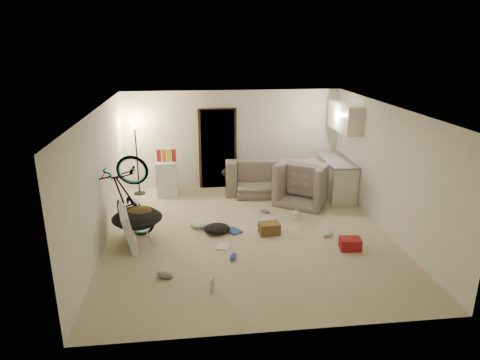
{
  "coord_description": "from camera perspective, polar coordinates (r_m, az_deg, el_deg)",
  "views": [
    {
      "loc": [
        -1.06,
        -7.67,
        3.68
      ],
      "look_at": [
        -0.1,
        0.6,
        0.95
      ],
      "focal_mm": 32.0,
      "sensor_mm": 36.0,
      "label": 1
    }
  ],
  "objects": [
    {
      "name": "snack_box_2",
      "position": [
        10.58,
        -9.46,
        3.26
      ],
      "size": [
        0.1,
        0.08,
        0.3
      ],
      "primitive_type": "cube",
      "rotation": [
        0.0,
        0.0,
        0.06
      ],
      "color": "gold",
      "rests_on": "mini_fridge"
    },
    {
      "name": "snack_box_0",
      "position": [
        10.59,
        -10.76,
        3.21
      ],
      "size": [
        0.11,
        0.08,
        0.3
      ],
      "primitive_type": "cube",
      "rotation": [
        0.0,
        0.0,
        0.11
      ],
      "color": "maroon",
      "rests_on": "mini_fridge"
    },
    {
      "name": "wall_right",
      "position": [
        8.91,
        19.08,
        1.33
      ],
      "size": [
        0.02,
        6.0,
        2.5
      ],
      "primitive_type": "cube",
      "color": "white",
      "rests_on": "floor"
    },
    {
      "name": "book_white",
      "position": [
        8.07,
        -2.21,
        -8.84
      ],
      "size": [
        0.28,
        0.33,
        0.03
      ],
      "primitive_type": "cube",
      "rotation": [
        0.0,
        0.0,
        -0.29
      ],
      "color": "silver",
      "rests_on": "floor"
    },
    {
      "name": "kitchen_uppers",
      "position": [
        10.47,
        13.85,
        8.15
      ],
      "size": [
        0.38,
        1.4,
        0.65
      ],
      "primitive_type": "cube",
      "color": "silver",
      "rests_on": "wall_right"
    },
    {
      "name": "armchair",
      "position": [
        10.29,
        8.84,
        -0.79
      ],
      "size": [
        1.51,
        1.47,
        0.74
      ],
      "primitive_type": "imported",
      "rotation": [
        0.0,
        0.0,
        2.54
      ],
      "color": "#3A423A",
      "rests_on": "floor"
    },
    {
      "name": "book_asset",
      "position": [
        6.73,
        -3.88,
        -14.93
      ],
      "size": [
        0.27,
        0.24,
        0.02
      ],
      "primitive_type": "imported",
      "rotation": [
        0.0,
        0.0,
        1.21
      ],
      "color": "maroon",
      "rests_on": "floor"
    },
    {
      "name": "shoe_3",
      "position": [
        7.19,
        -9.99,
        -12.41
      ],
      "size": [
        0.32,
        0.24,
        0.11
      ],
      "primitive_type": "ellipsoid",
      "rotation": [
        0.0,
        0.0,
        -0.47
      ],
      "color": "slate",
      "rests_on": "floor"
    },
    {
      "name": "wall_back",
      "position": [
        11.0,
        -0.94,
        5.42
      ],
      "size": [
        5.5,
        0.02,
        2.5
      ],
      "primitive_type": "cube",
      "color": "white",
      "rests_on": "floor"
    },
    {
      "name": "drink_case_b",
      "position": [
        8.2,
        14.48,
        -8.24
      ],
      "size": [
        0.41,
        0.32,
        0.22
      ],
      "primitive_type": "cube",
      "rotation": [
        0.0,
        0.0,
        -0.11
      ],
      "color": "maroon",
      "rests_on": "floor"
    },
    {
      "name": "sofa",
      "position": [
        10.83,
        4.04,
        0.12
      ],
      "size": [
        2.3,
        1.01,
        0.66
      ],
      "primitive_type": "imported",
      "rotation": [
        0.0,
        0.0,
        3.08
      ],
      "color": "#3A423A",
      "rests_on": "floor"
    },
    {
      "name": "snack_box_1",
      "position": [
        10.58,
        -10.11,
        3.23
      ],
      "size": [
        0.1,
        0.08,
        0.3
      ],
      "primitive_type": "cube",
      "rotation": [
        0.0,
        0.0,
        -0.07
      ],
      "color": "#C96619",
      "rests_on": "mini_fridge"
    },
    {
      "name": "shoe_1",
      "position": [
        9.57,
        3.36,
        -4.16
      ],
      "size": [
        0.25,
        0.24,
        0.09
      ],
      "primitive_type": "ellipsoid",
      "rotation": [
        0.0,
        0.0,
        -0.72
      ],
      "color": "slate",
      "rests_on": "floor"
    },
    {
      "name": "clothes_lump_b",
      "position": [
        11.03,
        4.48,
        -1.01
      ],
      "size": [
        0.49,
        0.46,
        0.13
      ],
      "primitive_type": "ellipsoid",
      "rotation": [
        0.0,
        0.0,
        0.26
      ],
      "color": "black",
      "rests_on": "floor"
    },
    {
      "name": "wall_left",
      "position": [
        8.22,
        -18.24,
        0.05
      ],
      "size": [
        0.02,
        6.0,
        2.5
      ],
      "primitive_type": "cube",
      "color": "white",
      "rests_on": "floor"
    },
    {
      "name": "shoe_2",
      "position": [
        7.64,
        -0.92,
        -10.18
      ],
      "size": [
        0.19,
        0.28,
        0.1
      ],
      "primitive_type": "ellipsoid",
      "rotation": [
        0.0,
        0.0,
        1.19
      ],
      "color": "#2A439A",
      "rests_on": "floor"
    },
    {
      "name": "book_blue",
      "position": [
        8.67,
        -0.84,
        -6.8
      ],
      "size": [
        0.37,
        0.39,
        0.03
      ],
      "primitive_type": "cube",
      "rotation": [
        0.0,
        0.0,
        0.6
      ],
      "color": "#2A439A",
      "rests_on": "floor"
    },
    {
      "name": "door_trim",
      "position": [
        10.96,
        -2.98,
        4.11
      ],
      "size": [
        0.97,
        0.04,
        2.1
      ],
      "primitive_type": "cube",
      "color": "#332011",
      "rests_on": "floor"
    },
    {
      "name": "drink_case_a",
      "position": [
        8.56,
        3.93,
        -6.46
      ],
      "size": [
        0.43,
        0.32,
        0.23
      ],
      "primitive_type": "cube",
      "rotation": [
        0.0,
        0.0,
        0.1
      ],
      "color": "brown",
      "rests_on": "floor"
    },
    {
      "name": "floor",
      "position": [
        8.57,
        1.14,
        -7.3
      ],
      "size": [
        5.5,
        6.0,
        0.02
      ],
      "primitive_type": "cube",
      "color": "beige",
      "rests_on": "ground"
    },
    {
      "name": "sofa_drape",
      "position": [
        10.64,
        -0.97,
        1.02
      ],
      "size": [
        0.6,
        0.51,
        0.28
      ],
      "primitive_type": "ellipsoid",
      "rotation": [
        0.0,
        0.0,
        -0.09
      ],
      "color": "black",
      "rests_on": "sofa"
    },
    {
      "name": "kitchen_counter",
      "position": [
        10.78,
        12.6,
        0.24
      ],
      "size": [
        0.6,
        1.5,
        0.88
      ],
      "primitive_type": "cube",
      "color": "silver",
      "rests_on": "floor"
    },
    {
      "name": "bicycle",
      "position": [
        8.5,
        -14.54,
        -4.72
      ],
      "size": [
        1.81,
        0.96,
        1.0
      ],
      "primitive_type": "imported",
      "rotation": [
        0.0,
        -0.17,
        1.45
      ],
      "color": "black",
      "rests_on": "floor"
    },
    {
      "name": "floor_lamp",
      "position": [
        10.67,
        -13.72,
        4.82
      ],
      "size": [
        0.28,
        0.28,
        1.81
      ],
      "color": "black",
      "rests_on": "floor"
    },
    {
      "name": "clothes_lump_c",
      "position": [
        8.91,
        -5.53,
        -5.88
      ],
      "size": [
        0.5,
        0.51,
        0.12
      ],
      "primitive_type": "ellipsoid",
      "rotation": [
        0.0,
        0.0,
        -0.86
      ],
      "color": "silver",
      "rests_on": "floor"
    },
    {
      "name": "tv_box",
      "position": [
        8.31,
        -14.71,
        -5.99
      ],
      "size": [
        0.5,
        1.13,
        0.73
      ],
      "primitive_type": "cube",
      "rotation": [
        0.0,
        -0.21,
        0.21
      ],
      "color": "silver",
      "rests_on": "floor"
    },
    {
      "name": "saucer_chair",
      "position": [
        8.36,
        -13.51,
        -5.47
      ],
      "size": [
        0.94,
        0.94,
        0.67
      ],
      "color": "silver",
      "rests_on": "floor"
    },
    {
      "name": "mini_fridge",
      "position": [
        10.74,
        -9.68,
        0.28
      ],
      "size": [
        0.52,
        0.52,
        0.85
      ],
      "primitive_type": "cube",
      "rotation": [
        0.0,
        0.0,
        -0.03
      ],
      "color": "white",
      "rests_on": "floor"
    },
    {
      "name": "hoodie",
      "position": [
        8.25,
        -13.28,
        -4.28
      ],
      "size": [
        0.53,
        0.46,
        0.22
      ],
      "primitive_type": "ellipsoid",
      "rotation": [
        0.0,
        0.0,
        0.14
      ],
      "color": "#493619",
      "rests_on": "saucer_chair"
    },
    {
      "name": "wall_front",
      "position": [
        5.36,
        5.61,
        -8.85
      ],
      "size": [
        5.5,
        0.02,
        2.5
      ],
      "primitive_type": "cube",
      "color": "white",
      "rests_on": "floor"
    },
    {
      "name": "shoe_4",
      "position": [
        8.65,
        11.62,
        -6.98
      ],
      "size": [
        0.31,
        0.27,
        0.11
      ],
      "primitive_type": "ellipsoid",
      "rotation": [
        0.0,
        0.0,
        0.64
      ],
      "color": "white",
      "rests_on": "floor"
    },
    {
      "name": "clothes_lump_a",
      "position": [
        8.62,
        -3.1,
        -6.48
      ],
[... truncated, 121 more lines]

